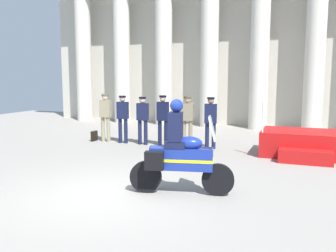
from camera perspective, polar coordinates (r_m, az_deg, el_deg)
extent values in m
plane|color=gray|center=(7.57, -9.37, -10.41)|extent=(28.00, 28.00, 0.00)
cube|color=beige|center=(18.27, 7.26, 13.15)|extent=(17.50, 0.30, 8.17)
cylinder|color=beige|center=(20.02, -12.92, 10.39)|extent=(0.81, 0.81, 6.67)
cylinder|color=beige|center=(18.87, -7.14, 10.70)|extent=(0.81, 0.81, 6.67)
cylinder|color=beige|center=(17.93, -0.67, 10.91)|extent=(0.81, 0.81, 6.67)
cylinder|color=beige|center=(17.24, 6.41, 10.99)|extent=(0.81, 0.81, 6.67)
cylinder|color=beige|center=(16.82, 13.97, 10.90)|extent=(0.81, 0.81, 6.67)
cylinder|color=beige|center=(16.69, 21.77, 10.61)|extent=(0.81, 0.81, 6.67)
cube|color=#B71414|center=(11.65, 20.54, -2.53)|extent=(2.55, 1.61, 0.73)
cube|color=#B71414|center=(10.65, 20.45, -4.47)|extent=(1.40, 0.50, 0.37)
cylinder|color=silver|center=(10.88, 14.43, 1.37)|extent=(0.05, 0.05, 0.90)
cylinder|color=gray|center=(13.49, -9.99, -0.48)|extent=(0.13, 0.13, 0.88)
cylinder|color=gray|center=(13.38, -9.18, -0.53)|extent=(0.13, 0.13, 0.88)
cube|color=gray|center=(13.35, -9.66, 2.66)|extent=(0.41, 0.27, 0.60)
sphere|color=beige|center=(13.32, -9.70, 4.40)|extent=(0.21, 0.21, 0.21)
cylinder|color=brown|center=(13.32, -9.71, 4.74)|extent=(0.24, 0.24, 0.06)
cylinder|color=#141938|center=(13.10, -7.38, -0.73)|extent=(0.13, 0.13, 0.86)
cylinder|color=#141938|center=(13.00, -6.53, -0.78)|extent=(0.13, 0.13, 0.86)
cube|color=#141938|center=(12.96, -7.01, 2.42)|extent=(0.41, 0.27, 0.59)
sphere|color=tan|center=(12.93, -7.04, 4.19)|extent=(0.21, 0.21, 0.21)
cylinder|color=black|center=(12.93, -7.04, 4.54)|extent=(0.24, 0.24, 0.06)
cylinder|color=#141938|center=(12.74, -4.36, -0.96)|extent=(0.13, 0.13, 0.85)
cylinder|color=#141938|center=(12.65, -3.46, -1.01)|extent=(0.13, 0.13, 0.85)
cube|color=#141938|center=(12.60, -3.95, 2.22)|extent=(0.41, 0.27, 0.58)
sphere|color=beige|center=(12.57, -3.96, 4.01)|extent=(0.21, 0.21, 0.21)
cylinder|color=black|center=(12.57, -3.97, 4.37)|extent=(0.24, 0.24, 0.06)
cylinder|color=black|center=(12.40, -1.27, -1.12)|extent=(0.13, 0.13, 0.87)
cylinder|color=black|center=(12.32, -0.32, -1.17)|extent=(0.13, 0.13, 0.87)
cube|color=black|center=(12.27, -0.80, 2.30)|extent=(0.41, 0.27, 0.62)
sphere|color=tan|center=(12.23, -0.81, 4.24)|extent=(0.21, 0.21, 0.21)
cylinder|color=black|center=(12.23, -0.81, 4.61)|extent=(0.24, 0.24, 0.06)
cylinder|color=#7A7056|center=(12.25, 2.50, -1.20)|extent=(0.13, 0.13, 0.89)
cylinder|color=#7A7056|center=(12.18, 3.48, -1.25)|extent=(0.13, 0.13, 0.89)
cube|color=#7A7056|center=(12.12, 3.01, 2.20)|extent=(0.41, 0.27, 0.58)
sphere|color=tan|center=(12.09, 3.03, 4.06)|extent=(0.21, 0.21, 0.21)
cylinder|color=#494334|center=(12.08, 3.03, 4.43)|extent=(0.24, 0.24, 0.06)
cylinder|color=#141938|center=(12.07, 6.05, -1.50)|extent=(0.13, 0.13, 0.83)
cylinder|color=#141938|center=(12.02, 7.06, -1.55)|extent=(0.13, 0.13, 0.83)
cube|color=#141938|center=(11.95, 6.61, 1.92)|extent=(0.41, 0.27, 0.62)
sphere|color=#997056|center=(11.92, 6.64, 3.92)|extent=(0.21, 0.21, 0.21)
cylinder|color=black|center=(11.91, 6.64, 4.30)|extent=(0.24, 0.24, 0.06)
cylinder|color=black|center=(7.40, 7.71, -8.22)|extent=(0.65, 0.23, 0.64)
cylinder|color=black|center=(7.56, -3.45, -7.82)|extent=(0.66, 0.27, 0.64)
cube|color=navy|center=(7.34, 2.08, -5.05)|extent=(1.28, 0.57, 0.44)
ellipsoid|color=navy|center=(7.27, 3.27, -2.62)|extent=(0.58, 0.42, 0.26)
cube|color=yellow|center=(7.35, 2.08, -5.20)|extent=(1.30, 0.59, 0.06)
cube|color=silver|center=(7.19, 6.86, -0.35)|extent=(0.24, 0.42, 0.47)
cube|color=black|center=(7.67, -1.42, -4.50)|extent=(0.39, 0.25, 0.36)
cube|color=black|center=(7.17, -2.15, -5.37)|extent=(0.39, 0.25, 0.36)
cube|color=#141938|center=(7.30, 1.15, -2.80)|extent=(0.46, 0.42, 0.14)
cube|color=#141938|center=(7.24, 1.16, -0.08)|extent=(0.33, 0.41, 0.56)
sphere|color=navy|center=(7.20, 1.33, 3.15)|extent=(0.26, 0.26, 0.26)
cube|color=black|center=(13.67, -11.32, -1.52)|extent=(0.10, 0.32, 0.36)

